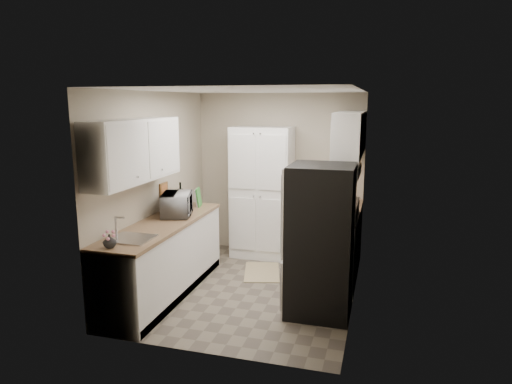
# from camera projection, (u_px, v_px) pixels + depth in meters

# --- Properties ---
(ground) EXTENTS (3.20, 3.20, 0.00)m
(ground) POSITION_uv_depth(u_px,v_px,m) (250.00, 288.00, 5.88)
(ground) COLOR #665B4C
(ground) RESTS_ON ground
(room_shell) EXTENTS (2.64, 3.24, 2.52)m
(room_shell) POSITION_uv_depth(u_px,v_px,m) (248.00, 164.00, 5.56)
(room_shell) COLOR #BCAF98
(room_shell) RESTS_ON ground
(pantry_cabinet) EXTENTS (0.90, 0.55, 2.00)m
(pantry_cabinet) POSITION_uv_depth(u_px,v_px,m) (262.00, 193.00, 6.98)
(pantry_cabinet) COLOR white
(pantry_cabinet) RESTS_ON ground
(base_cabinet_left) EXTENTS (0.60, 2.30, 0.88)m
(base_cabinet_left) POSITION_uv_depth(u_px,v_px,m) (164.00, 260.00, 5.65)
(base_cabinet_left) COLOR white
(base_cabinet_left) RESTS_ON ground
(countertop_left) EXTENTS (0.63, 2.33, 0.04)m
(countertop_left) POSITION_uv_depth(u_px,v_px,m) (163.00, 224.00, 5.57)
(countertop_left) COLOR #846647
(countertop_left) RESTS_ON base_cabinet_left
(base_cabinet_right) EXTENTS (0.60, 0.80, 0.88)m
(base_cabinet_right) POSITION_uv_depth(u_px,v_px,m) (338.00, 236.00, 6.66)
(base_cabinet_right) COLOR white
(base_cabinet_right) RESTS_ON ground
(countertop_right) EXTENTS (0.63, 0.83, 0.04)m
(countertop_right) POSITION_uv_depth(u_px,v_px,m) (339.00, 205.00, 6.57)
(countertop_right) COLOR #846647
(countertop_right) RESTS_ON base_cabinet_right
(electric_range) EXTENTS (0.71, 0.78, 1.13)m
(electric_range) POSITION_uv_depth(u_px,v_px,m) (331.00, 250.00, 5.90)
(electric_range) COLOR #B7B7BC
(electric_range) RESTS_ON ground
(refrigerator) EXTENTS (0.70, 0.72, 1.70)m
(refrigerator) POSITION_uv_depth(u_px,v_px,m) (321.00, 240.00, 5.08)
(refrigerator) COLOR #B7B7BC
(refrigerator) RESTS_ON ground
(microwave) EXTENTS (0.50, 0.61, 0.29)m
(microwave) POSITION_uv_depth(u_px,v_px,m) (177.00, 204.00, 5.88)
(microwave) COLOR silver
(microwave) RESTS_ON countertop_left
(wine_bottle) EXTENTS (0.08, 0.08, 0.32)m
(wine_bottle) POSITION_uv_depth(u_px,v_px,m) (181.00, 196.00, 6.37)
(wine_bottle) COLOR black
(wine_bottle) RESTS_ON countertop_left
(flower_vase) EXTENTS (0.17, 0.17, 0.14)m
(flower_vase) POSITION_uv_depth(u_px,v_px,m) (110.00, 241.00, 4.59)
(flower_vase) COLOR white
(flower_vase) RESTS_ON countertop_left
(cutting_board) EXTENTS (0.06, 0.21, 0.26)m
(cutting_board) POSITION_uv_depth(u_px,v_px,m) (199.00, 197.00, 6.40)
(cutting_board) COLOR green
(cutting_board) RESTS_ON countertop_left
(toaster_oven) EXTENTS (0.44, 0.48, 0.23)m
(toaster_oven) POSITION_uv_depth(u_px,v_px,m) (336.00, 197.00, 6.52)
(toaster_oven) COLOR silver
(toaster_oven) RESTS_ON countertop_right
(fruit_basket) EXTENTS (0.25, 0.25, 0.09)m
(fruit_basket) POSITION_uv_depth(u_px,v_px,m) (335.00, 186.00, 6.48)
(fruit_basket) COLOR #FB9B00
(fruit_basket) RESTS_ON toaster_oven
(kitchen_mat) EXTENTS (0.66, 0.86, 0.01)m
(kitchen_mat) POSITION_uv_depth(u_px,v_px,m) (262.00, 272.00, 6.44)
(kitchen_mat) COLOR tan
(kitchen_mat) RESTS_ON ground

